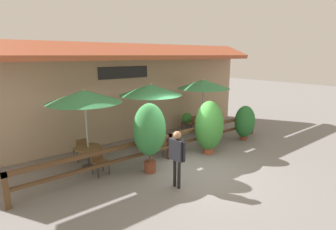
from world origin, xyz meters
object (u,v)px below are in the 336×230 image
(chair_middle_wallside, at_px, (142,135))
(dining_table_near, at_px, (88,151))
(potted_plant_tall_tropical, at_px, (209,126))
(chair_near_wallside, at_px, (81,148))
(chair_far_streetside, at_px, (212,129))
(chair_middle_streetside, at_px, (162,142))
(patio_umbrella_far, at_px, (203,84))
(chair_near_streetside, at_px, (99,160))
(potted_plant_small_flowering, at_px, (150,131))
(potted_plant_corner_fern, at_px, (245,122))
(chair_far_wallside, at_px, (193,123))
(pedestrian, at_px, (177,152))
(dining_table_middle, at_px, (151,136))
(potted_plant_broad_leaf, at_px, (187,122))
(dining_table_far, at_px, (202,123))
(patio_umbrella_middle, at_px, (151,90))
(patio_umbrella_near, at_px, (84,96))

(chair_middle_wallside, bearing_deg, dining_table_near, 0.51)
(chair_middle_wallside, xyz_separation_m, potted_plant_tall_tropical, (1.51, -2.33, 0.62))
(dining_table_near, height_order, potted_plant_tall_tropical, potted_plant_tall_tropical)
(chair_near_wallside, bearing_deg, chair_far_streetside, 168.90)
(chair_middle_streetside, xyz_separation_m, patio_umbrella_far, (2.95, 0.76, 1.97))
(chair_near_streetside, xyz_separation_m, potted_plant_small_flowering, (1.33, -0.91, 0.93))
(dining_table_near, xyz_separation_m, chair_far_streetside, (5.61, -0.48, -0.11))
(dining_table_near, bearing_deg, potted_plant_tall_tropical, -21.96)
(dining_table_near, xyz_separation_m, potted_plant_corner_fern, (6.59, -1.51, 0.25))
(chair_far_wallside, bearing_deg, potted_plant_tall_tropical, 70.14)
(dining_table_near, xyz_separation_m, pedestrian, (1.42, -2.93, 0.51))
(dining_table_middle, xyz_separation_m, potted_plant_tall_tropical, (1.49, -1.70, 0.51))
(chair_near_streetside, height_order, potted_plant_broad_leaf, potted_plant_broad_leaf)
(chair_near_streetside, height_order, chair_middle_streetside, same)
(chair_middle_wallside, distance_m, dining_table_far, 3.08)
(chair_middle_wallside, xyz_separation_m, pedestrian, (-1.18, -3.61, 0.62))
(potted_plant_tall_tropical, bearing_deg, patio_umbrella_far, 50.00)
(dining_table_far, relative_size, chair_far_streetside, 1.04)
(chair_far_streetside, relative_size, chair_far_wallside, 1.00)
(patio_umbrella_far, distance_m, pedestrian, 5.40)
(dining_table_near, xyz_separation_m, dining_table_far, (5.64, 0.16, 0.00))
(chair_middle_wallside, xyz_separation_m, chair_far_wallside, (3.08, 0.13, 0.00))
(dining_table_near, distance_m, chair_middle_wallside, 2.69)
(dining_table_middle, xyz_separation_m, chair_far_streetside, (2.99, -0.52, -0.11))
(chair_middle_wallside, bearing_deg, chair_middle_streetside, 79.97)
(patio_umbrella_middle, relative_size, chair_middle_wallside, 3.20)
(chair_near_streetside, relative_size, chair_far_wallside, 1.00)
(potted_plant_small_flowering, bearing_deg, dining_table_middle, 53.60)
(chair_near_wallside, xyz_separation_m, potted_plant_small_flowering, (1.37, -2.35, 0.93))
(chair_middle_streetside, relative_size, dining_table_far, 0.96)
(chair_near_streetside, bearing_deg, potted_plant_small_flowering, -38.64)
(patio_umbrella_near, xyz_separation_m, potted_plant_corner_fern, (6.59, -1.51, -1.60))
(dining_table_middle, height_order, potted_plant_corner_fern, potted_plant_corner_fern)
(pedestrian, bearing_deg, potted_plant_tall_tropical, 109.87)
(patio_umbrella_near, height_order, potted_plant_corner_fern, patio_umbrella_near)
(patio_umbrella_near, relative_size, chair_middle_streetside, 3.20)
(chair_middle_streetside, xyz_separation_m, chair_far_streetside, (2.92, 0.11, 0.00))
(chair_far_streetside, relative_size, potted_plant_corner_fern, 0.54)
(chair_near_streetside, distance_m, patio_umbrella_far, 5.98)
(potted_plant_tall_tropical, bearing_deg, dining_table_middle, 131.23)
(potted_plant_small_flowering, bearing_deg, potted_plant_broad_leaf, 34.27)
(chair_middle_wallside, distance_m, potted_plant_corner_fern, 4.56)
(chair_near_wallside, bearing_deg, potted_plant_tall_tropical, 150.88)
(dining_table_near, height_order, chair_middle_streetside, chair_middle_streetside)
(chair_middle_wallside, bearing_deg, patio_umbrella_near, 0.51)
(potted_plant_small_flowering, bearing_deg, dining_table_near, 130.58)
(chair_far_wallside, bearing_deg, potted_plant_small_flowering, 42.20)
(chair_near_streetside, xyz_separation_m, chair_near_wallside, (-0.04, 1.44, 0.00))
(chair_near_streetside, distance_m, pedestrian, 2.67)
(dining_table_middle, distance_m, patio_umbrella_far, 3.54)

